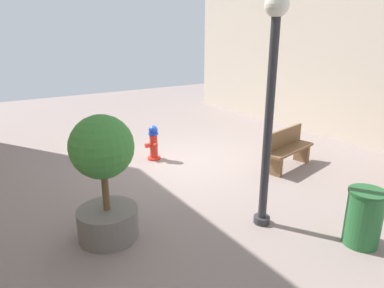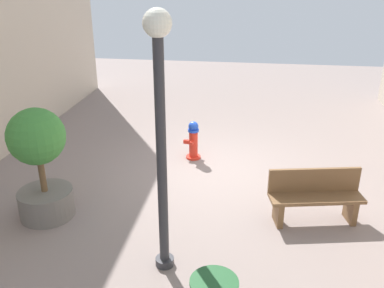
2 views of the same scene
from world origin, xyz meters
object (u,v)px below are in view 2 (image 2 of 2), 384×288
Objects in this scene: planter_tree at (40,160)px; street_lamp at (160,120)px; bench_near at (315,195)px; fire_hydrant at (193,140)px.

street_lamp reaches higher than planter_tree.
bench_near is at bearing -145.96° from street_lamp.
planter_tree reaches higher than bench_near.
bench_near is at bearing -173.40° from planter_tree.
fire_hydrant is 3.37m from bench_near.
planter_tree is at bearing 51.50° from fire_hydrant.
fire_hydrant is 0.54× the size of bench_near.
street_lamp is (-0.13, 3.87, 1.86)m from fire_hydrant.
street_lamp reaches higher than fire_hydrant.
planter_tree is (4.73, 0.55, 0.61)m from bench_near.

